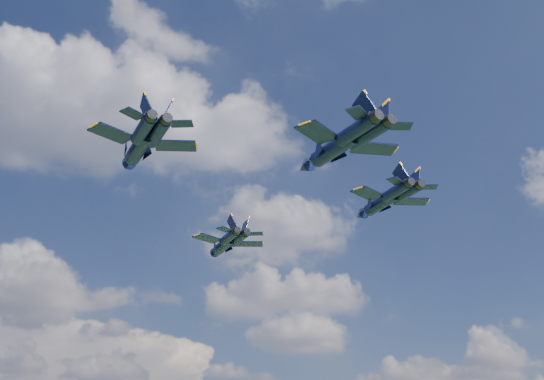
% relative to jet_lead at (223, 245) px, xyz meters
% --- Properties ---
extents(jet_lead, '(11.31, 15.32, 3.61)m').
position_rel_jet_lead_xyz_m(jet_lead, '(0.00, 0.00, 0.00)').
color(jet_lead, black).
extents(jet_left, '(12.85, 17.49, 4.12)m').
position_rel_jet_lead_xyz_m(jet_left, '(-12.24, -26.39, 3.55)').
color(jet_left, black).
extents(jet_right, '(12.33, 16.75, 3.95)m').
position_rel_jet_lead_xyz_m(jet_right, '(22.28, -12.53, 3.43)').
color(jet_right, black).
extents(jet_slot, '(12.49, 17.23, 4.10)m').
position_rel_jet_lead_xyz_m(jet_slot, '(10.22, -34.76, 0.76)').
color(jet_slot, black).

